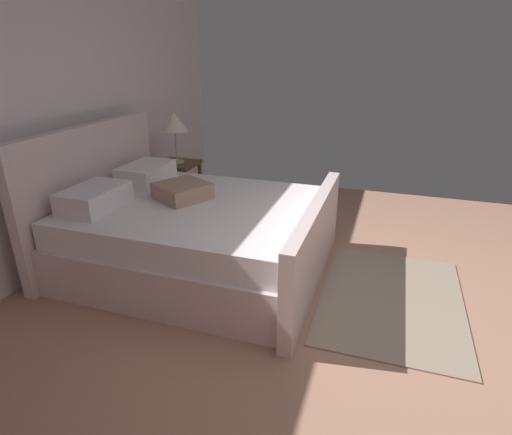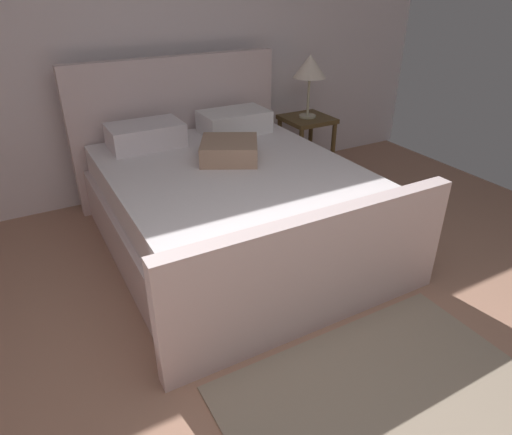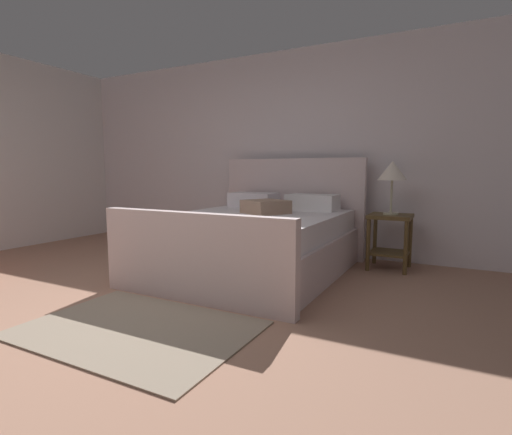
# 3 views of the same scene
# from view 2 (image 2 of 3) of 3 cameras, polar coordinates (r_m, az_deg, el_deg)

# --- Properties ---
(wall_back) EXTENTS (6.43, 0.12, 2.61)m
(wall_back) POSITION_cam_2_polar(r_m,az_deg,el_deg) (4.08, -17.84, 20.05)
(wall_back) COLOR silver
(wall_back) RESTS_ON ground
(bed) EXTENTS (1.83, 2.20, 1.22)m
(bed) POSITION_cam_2_polar(r_m,az_deg,el_deg) (3.33, -3.51, 2.36)
(bed) COLOR beige
(bed) RESTS_ON ground
(nightstand_right) EXTENTS (0.44, 0.44, 0.60)m
(nightstand_right) POSITION_cam_2_polar(r_m,az_deg,el_deg) (4.52, 6.35, 10.08)
(nightstand_right) COLOR brown
(nightstand_right) RESTS_ON ground
(table_lamp_right) EXTENTS (0.31, 0.31, 0.58)m
(table_lamp_right) POSITION_cam_2_polar(r_m,az_deg,el_deg) (4.36, 6.83, 18.27)
(table_lamp_right) COLOR #B7B293
(table_lamp_right) RESTS_ON nightstand_right
(area_rug) EXTENTS (1.54, 1.08, 0.01)m
(area_rug) POSITION_cam_2_polar(r_m,az_deg,el_deg) (2.41, 16.63, -21.64)
(area_rug) COLOR gray
(area_rug) RESTS_ON ground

